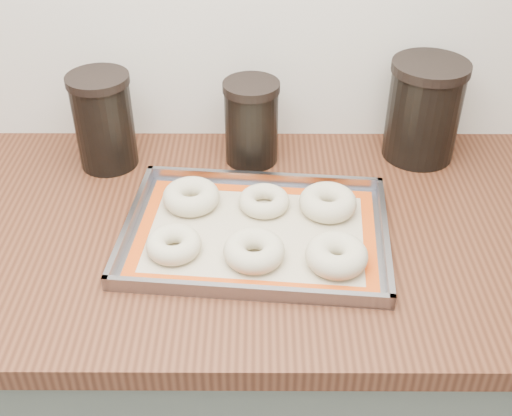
{
  "coord_description": "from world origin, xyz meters",
  "views": [
    {
      "loc": [
        -0.15,
        0.75,
        1.62
      ],
      "look_at": [
        -0.16,
        1.64,
        0.96
      ],
      "focal_mm": 45.0,
      "sensor_mm": 36.0,
      "label": 1
    }
  ],
  "objects_px": {
    "baking_tray": "(256,232)",
    "bagel_front_left": "(174,244)",
    "canister_left": "(104,121)",
    "canister_mid": "(251,122)",
    "bagel_back_left": "(191,196)",
    "bagel_front_right": "(337,255)",
    "bagel_front_mid": "(254,251)",
    "canister_right": "(424,110)",
    "bagel_back_mid": "(264,201)",
    "bagel_back_right": "(328,202)"
  },
  "relations": [
    {
      "from": "bagel_back_right",
      "to": "canister_right",
      "type": "relative_size",
      "value": 0.51
    },
    {
      "from": "bagel_front_mid",
      "to": "bagel_back_mid",
      "type": "xyz_separation_m",
      "value": [
        0.02,
        0.15,
        -0.0
      ]
    },
    {
      "from": "bagel_front_left",
      "to": "canister_mid",
      "type": "bearing_deg",
      "value": 67.22
    },
    {
      "from": "canister_left",
      "to": "canister_mid",
      "type": "height_order",
      "value": "canister_left"
    },
    {
      "from": "bagel_back_left",
      "to": "canister_mid",
      "type": "relative_size",
      "value": 0.61
    },
    {
      "from": "canister_right",
      "to": "canister_mid",
      "type": "bearing_deg",
      "value": -176.58
    },
    {
      "from": "canister_left",
      "to": "bagel_front_right",
      "type": "bearing_deg",
      "value": -36.4
    },
    {
      "from": "bagel_front_left",
      "to": "bagel_back_right",
      "type": "height_order",
      "value": "bagel_back_right"
    },
    {
      "from": "bagel_front_right",
      "to": "bagel_back_right",
      "type": "relative_size",
      "value": 0.98
    },
    {
      "from": "bagel_back_mid",
      "to": "bagel_back_right",
      "type": "xyz_separation_m",
      "value": [
        0.12,
        -0.01,
        0.0
      ]
    },
    {
      "from": "bagel_front_left",
      "to": "baking_tray",
      "type": "bearing_deg",
      "value": 20.7
    },
    {
      "from": "bagel_front_left",
      "to": "canister_mid",
      "type": "distance_m",
      "value": 0.34
    },
    {
      "from": "bagel_front_right",
      "to": "canister_mid",
      "type": "bearing_deg",
      "value": 113.01
    },
    {
      "from": "baking_tray",
      "to": "canister_mid",
      "type": "xyz_separation_m",
      "value": [
        -0.01,
        0.25,
        0.08
      ]
    },
    {
      "from": "baking_tray",
      "to": "bagel_front_mid",
      "type": "height_order",
      "value": "bagel_front_mid"
    },
    {
      "from": "bagel_back_left",
      "to": "canister_left",
      "type": "xyz_separation_m",
      "value": [
        -0.18,
        0.15,
        0.07
      ]
    },
    {
      "from": "baking_tray",
      "to": "canister_left",
      "type": "height_order",
      "value": "canister_left"
    },
    {
      "from": "bagel_front_right",
      "to": "canister_mid",
      "type": "height_order",
      "value": "canister_mid"
    },
    {
      "from": "baking_tray",
      "to": "bagel_front_left",
      "type": "distance_m",
      "value": 0.15
    },
    {
      "from": "bagel_back_mid",
      "to": "bagel_front_left",
      "type": "bearing_deg",
      "value": -140.08
    },
    {
      "from": "bagel_front_left",
      "to": "bagel_back_right",
      "type": "distance_m",
      "value": 0.3
    },
    {
      "from": "bagel_front_left",
      "to": "canister_mid",
      "type": "xyz_separation_m",
      "value": [
        0.13,
        0.31,
        0.07
      ]
    },
    {
      "from": "bagel_front_right",
      "to": "canister_right",
      "type": "bearing_deg",
      "value": 60.19
    },
    {
      "from": "bagel_front_left",
      "to": "bagel_front_right",
      "type": "bearing_deg",
      "value": -6.52
    },
    {
      "from": "canister_left",
      "to": "bagel_back_left",
      "type": "bearing_deg",
      "value": -40.12
    },
    {
      "from": "bagel_back_right",
      "to": "canister_mid",
      "type": "bearing_deg",
      "value": 127.06
    },
    {
      "from": "bagel_front_right",
      "to": "bagel_back_left",
      "type": "height_order",
      "value": "bagel_front_right"
    },
    {
      "from": "canister_mid",
      "to": "bagel_front_left",
      "type": "bearing_deg",
      "value": -112.78
    },
    {
      "from": "bagel_front_right",
      "to": "canister_right",
      "type": "relative_size",
      "value": 0.5
    },
    {
      "from": "baking_tray",
      "to": "bagel_front_mid",
      "type": "bearing_deg",
      "value": -92.35
    },
    {
      "from": "bagel_front_right",
      "to": "canister_right",
      "type": "xyz_separation_m",
      "value": [
        0.21,
        0.36,
        0.08
      ]
    },
    {
      "from": "baking_tray",
      "to": "bagel_front_mid",
      "type": "xyz_separation_m",
      "value": [
        -0.0,
        -0.07,
        0.02
      ]
    },
    {
      "from": "bagel_front_mid",
      "to": "bagel_front_right",
      "type": "bearing_deg",
      "value": -5.59
    },
    {
      "from": "bagel_front_mid",
      "to": "canister_left",
      "type": "distance_m",
      "value": 0.44
    },
    {
      "from": "baking_tray",
      "to": "canister_mid",
      "type": "distance_m",
      "value": 0.27
    },
    {
      "from": "bagel_back_mid",
      "to": "bagel_front_right",
      "type": "bearing_deg",
      "value": -53.41
    },
    {
      "from": "bagel_front_mid",
      "to": "canister_mid",
      "type": "xyz_separation_m",
      "value": [
        -0.01,
        0.32,
        0.06
      ]
    },
    {
      "from": "canister_left",
      "to": "bagel_back_mid",
      "type": "bearing_deg",
      "value": -27.02
    },
    {
      "from": "baking_tray",
      "to": "bagel_back_mid",
      "type": "relative_size",
      "value": 5.18
    },
    {
      "from": "bagel_back_left",
      "to": "bagel_back_right",
      "type": "xyz_separation_m",
      "value": [
        0.25,
        -0.02,
        0.0
      ]
    },
    {
      "from": "baking_tray",
      "to": "bagel_back_left",
      "type": "height_order",
      "value": "bagel_back_left"
    },
    {
      "from": "baking_tray",
      "to": "canister_right",
      "type": "xyz_separation_m",
      "value": [
        0.34,
        0.27,
        0.1
      ]
    },
    {
      "from": "bagel_front_left",
      "to": "bagel_front_mid",
      "type": "distance_m",
      "value": 0.14
    },
    {
      "from": "bagel_front_right",
      "to": "canister_left",
      "type": "distance_m",
      "value": 0.55
    },
    {
      "from": "bagel_front_left",
      "to": "bagel_back_mid",
      "type": "bearing_deg",
      "value": 39.92
    },
    {
      "from": "bagel_back_mid",
      "to": "canister_right",
      "type": "distance_m",
      "value": 0.39
    },
    {
      "from": "bagel_front_mid",
      "to": "bagel_front_right",
      "type": "height_order",
      "value": "bagel_front_right"
    },
    {
      "from": "baking_tray",
      "to": "bagel_back_left",
      "type": "relative_size",
      "value": 4.61
    },
    {
      "from": "bagel_front_right",
      "to": "bagel_back_left",
      "type": "xyz_separation_m",
      "value": [
        -0.25,
        0.17,
        -0.0
      ]
    },
    {
      "from": "baking_tray",
      "to": "canister_left",
      "type": "relative_size",
      "value": 2.5
    }
  ]
}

